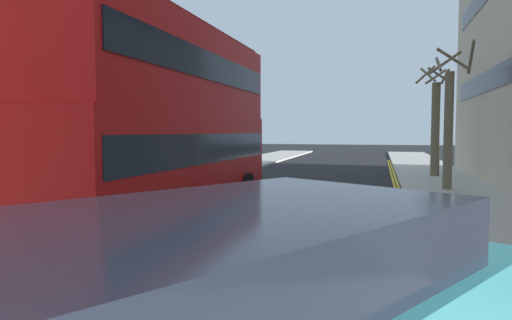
% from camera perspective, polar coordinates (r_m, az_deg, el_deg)
% --- Properties ---
extents(sidewalk_right, '(4.00, 80.00, 0.14)m').
position_cam_1_polar(sidewalk_right, '(16.58, 25.50, -5.27)').
color(sidewalk_right, '#ADA89E').
rests_on(sidewalk_right, ground).
extents(sidewalk_left, '(4.00, 80.00, 0.14)m').
position_cam_1_polar(sidewalk_left, '(19.16, -16.51, -3.92)').
color(sidewalk_left, '#ADA89E').
rests_on(sidewalk_left, ground).
extents(kerb_line_outer, '(0.10, 56.00, 0.01)m').
position_cam_1_polar(kerb_line_outer, '(14.38, 18.60, -6.69)').
color(kerb_line_outer, yellow).
rests_on(kerb_line_outer, ground).
extents(kerb_line_inner, '(0.10, 56.00, 0.01)m').
position_cam_1_polar(kerb_line_inner, '(14.37, 17.96, -6.69)').
color(kerb_line_inner, yellow).
rests_on(kerb_line_inner, ground).
extents(double_decker_bus_away, '(2.96, 10.85, 5.64)m').
position_cam_1_polar(double_decker_bus_away, '(13.67, -10.54, 5.65)').
color(double_decker_bus_away, '#B20F0F').
rests_on(double_decker_bus_away, ground).
extents(pedestrian_far, '(0.34, 0.22, 1.62)m').
position_cam_1_polar(pedestrian_far, '(26.45, 21.86, -0.00)').
color(pedestrian_far, '#2D2D38').
rests_on(pedestrian_far, sidewalk_right).
extents(street_tree_near, '(1.68, 1.67, 5.96)m').
position_cam_1_polar(street_tree_near, '(20.30, 23.12, 4.35)').
color(street_tree_near, '#6B6047').
rests_on(street_tree_near, sidewalk_right).
extents(street_tree_far, '(1.70, 1.92, 6.05)m').
position_cam_1_polar(street_tree_far, '(26.19, 21.62, 4.17)').
color(street_tree_far, '#6B6047').
rests_on(street_tree_far, sidewalk_right).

